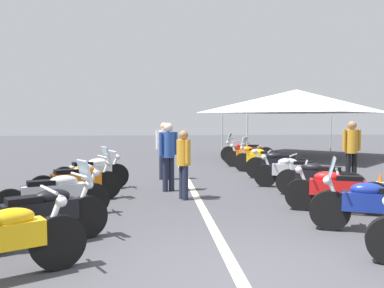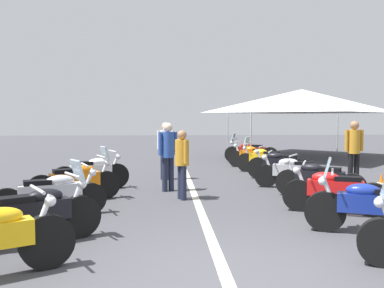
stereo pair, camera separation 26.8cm
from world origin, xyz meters
The scene contains 20 objects.
ground_plane centered at (0.00, 0.00, 0.00)m, with size 80.00×80.00×0.00m, color #424247.
lane_centre_stripe centered at (3.96, 0.00, 0.00)m, with size 15.17×0.16×0.01m, color beige.
motorcycle_left_row_1 centered at (1.59, 2.60, 0.47)m, with size 1.20×1.82×1.22m.
motorcycle_left_row_2 centered at (3.31, 2.83, 0.45)m, with size 0.99×2.00×0.98m.
motorcycle_left_row_3 centered at (4.81, 2.68, 0.47)m, with size 1.07×1.91×1.21m.
motorcycle_left_row_4 centered at (6.27, 2.59, 0.46)m, with size 1.02×1.88×1.01m.
motorcycle_right_row_1 centered at (1.77, -2.57, 0.47)m, with size 1.02×2.05×1.22m.
motorcycle_right_row_2 centered at (3.29, -2.58, 0.45)m, with size 0.98×1.91×1.00m.
motorcycle_right_row_3 centered at (4.82, -2.85, 0.45)m, with size 1.23×1.82×0.99m.
motorcycle_right_row_4 centered at (6.13, -2.70, 0.45)m, with size 1.02×2.04×0.99m.
motorcycle_right_row_5 centered at (7.69, -2.75, 0.46)m, with size 1.06×1.89×1.01m.
motorcycle_right_row_6 centered at (9.25, -2.64, 0.47)m, with size 1.27×1.76×1.21m.
motorcycle_right_row_7 centered at (10.69, -2.59, 0.45)m, with size 1.18×1.81×0.99m.
motorcycle_right_row_8 centered at (12.31, -2.79, 0.48)m, with size 1.08×2.09×1.23m.
traffic_cone_0 centered at (4.64, -4.25, 0.29)m, with size 0.36×0.36×0.61m.
bystander_0 centered at (4.88, 0.32, 0.92)m, with size 0.51×0.32×1.58m.
bystander_1 centered at (6.59, -4.50, 1.05)m, with size 0.32×0.53×1.78m.
bystander_2 centered at (7.96, 0.69, 1.01)m, with size 0.32×0.51×1.73m.
bystander_3 centered at (5.97, 0.63, 1.02)m, with size 0.32×0.48×1.74m.
event_tent centered at (14.72, -5.73, 2.65)m, with size 6.79×6.79×3.20m.
Camera 1 is at (-4.52, 0.97, 1.86)m, focal length 38.89 mm.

